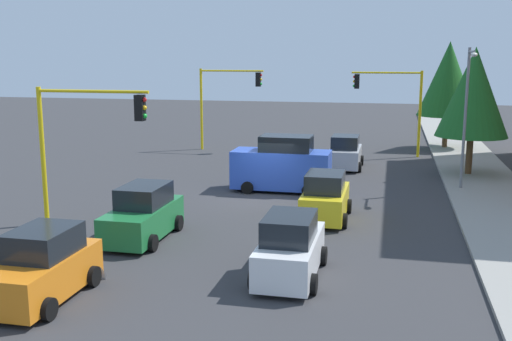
% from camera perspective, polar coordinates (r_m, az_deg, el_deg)
% --- Properties ---
extents(ground_plane, '(120.00, 120.00, 0.00)m').
position_cam_1_polar(ground_plane, '(27.96, 0.67, -2.78)').
color(ground_plane, '#353538').
extents(sidewalk_kerb, '(80.00, 4.00, 0.15)m').
position_cam_1_polar(sidewalk_kerb, '(32.58, 21.00, -1.41)').
color(sidewalk_kerb, gray).
rests_on(sidewalk_kerb, ground).
extents(lane_arrow_near, '(2.40, 1.10, 1.10)m').
position_cam_1_polar(lane_arrow_near, '(18.59, -16.37, -10.36)').
color(lane_arrow_near, silver).
rests_on(lane_arrow_near, ground).
extents(traffic_signal_near_right, '(0.36, 4.59, 5.45)m').
position_cam_1_polar(traffic_signal_near_right, '(23.65, -16.05, 3.81)').
color(traffic_signal_near_right, yellow).
rests_on(traffic_signal_near_right, ground).
extents(traffic_signal_far_right, '(0.36, 4.59, 5.73)m').
position_cam_1_polar(traffic_signal_far_right, '(42.21, -2.92, 7.40)').
color(traffic_signal_far_right, yellow).
rests_on(traffic_signal_far_right, ground).
extents(traffic_signal_far_left, '(0.36, 4.59, 5.67)m').
position_cam_1_polar(traffic_signal_far_left, '(40.64, 12.87, 6.95)').
color(traffic_signal_far_left, yellow).
rests_on(traffic_signal_far_left, ground).
extents(street_lamp_curbside, '(2.15, 0.28, 7.00)m').
position_cam_1_polar(street_lamp_curbside, '(30.45, 19.48, 6.02)').
color(street_lamp_curbside, slate).
rests_on(street_lamp_curbside, ground).
extents(tree_roadside_mid, '(3.89, 3.89, 7.10)m').
position_cam_1_polar(tree_roadside_mid, '(34.88, 20.02, 7.02)').
color(tree_roadside_mid, brown).
rests_on(tree_roadside_mid, ground).
extents(tree_roadside_far, '(4.17, 4.17, 7.61)m').
position_cam_1_polar(tree_roadside_far, '(44.75, 17.87, 8.30)').
color(tree_roadside_far, brown).
rests_on(tree_roadside_far, ground).
extents(delivery_van_blue, '(2.22, 4.80, 2.77)m').
position_cam_1_polar(delivery_van_blue, '(29.51, 2.50, 0.48)').
color(delivery_van_blue, blue).
rests_on(delivery_van_blue, ground).
extents(car_orange, '(3.81, 2.02, 1.98)m').
position_cam_1_polar(car_orange, '(17.59, -19.70, -8.71)').
color(car_orange, orange).
rests_on(car_orange, ground).
extents(car_silver, '(3.76, 2.07, 1.98)m').
position_cam_1_polar(car_silver, '(35.99, 8.49, 1.64)').
color(car_silver, '#B2B5BA').
rests_on(car_silver, ground).
extents(car_white, '(4.02, 1.94, 1.98)m').
position_cam_1_polar(car_white, '(18.18, 3.28, -7.43)').
color(car_white, white).
rests_on(car_white, ground).
extents(car_green, '(4.14, 2.01, 1.98)m').
position_cam_1_polar(car_green, '(22.27, -10.71, -4.16)').
color(car_green, '#1E7238').
rests_on(car_green, ground).
extents(car_yellow, '(3.82, 1.99, 1.98)m').
position_cam_1_polar(car_yellow, '(24.56, 6.61, -2.63)').
color(car_yellow, yellow).
rests_on(car_yellow, ground).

